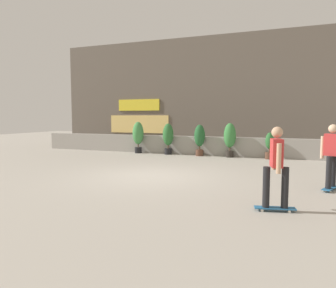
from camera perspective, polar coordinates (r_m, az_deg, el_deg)
The scene contains 10 objects.
ground_plane at distance 10.18m, azimuth -3.04°, elevation -5.74°, with size 48.00×48.00×0.00m, color #A8A093.
planter_wall at distance 15.74m, azimuth 5.88°, elevation -0.29°, with size 18.00×0.40×0.90m, color gray.
building_backdrop at distance 19.61m, azimuth 9.03°, elevation 8.90°, with size 20.00×2.08×6.50m.
potted_plant_0 at distance 16.42m, azimuth -5.39°, elevation 1.66°, with size 0.57×0.57×1.61m.
potted_plant_1 at distance 15.76m, azimuth 0.02°, elevation 1.38°, with size 0.53×0.53×1.54m.
potted_plant_2 at distance 15.26m, azimuth 5.69°, elevation 1.13°, with size 0.51×0.51×1.50m.
potted_plant_3 at distance 14.94m, azimuth 11.03°, elevation 1.20°, with size 0.55×0.55×1.58m.
potted_plant_4 at distance 14.76m, azimuth 17.75°, elevation -0.21°, with size 0.36×0.36×1.18m.
skater_far_right at distance 9.09m, azimuth 27.34°, elevation -1.60°, with size 0.52×0.82×1.70m.
skater_mid_plaza at distance 6.65m, azimuth 18.85°, elevation -3.54°, with size 0.82×0.55×1.70m.
Camera 1 is at (4.08, -9.13, 1.90)m, focal length 33.95 mm.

